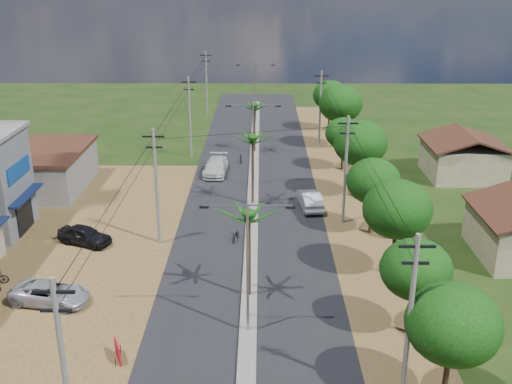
# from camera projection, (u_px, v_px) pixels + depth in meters

# --- Properties ---
(ground) EXTENTS (160.00, 160.00, 0.00)m
(ground) POSITION_uv_depth(u_px,v_px,m) (248.00, 332.00, 34.52)
(ground) COLOR black
(ground) RESTS_ON ground
(road) EXTENTS (12.00, 110.00, 0.04)m
(road) POSITION_uv_depth(u_px,v_px,m) (252.00, 227.00, 48.57)
(road) COLOR black
(road) RESTS_ON ground
(median) EXTENTS (1.00, 90.00, 0.18)m
(median) POSITION_uv_depth(u_px,v_px,m) (252.00, 212.00, 51.35)
(median) COLOR #605E56
(median) RESTS_ON ground
(dirt_lot_west) EXTENTS (18.00, 46.00, 0.04)m
(dirt_lot_west) POSITION_uv_depth(u_px,v_px,m) (38.00, 266.00, 42.13)
(dirt_lot_west) COLOR #513D1C
(dirt_lot_west) RESTS_ON ground
(dirt_shoulder_east) EXTENTS (5.00, 90.00, 0.03)m
(dirt_shoulder_east) POSITION_uv_depth(u_px,v_px,m) (357.00, 227.00, 48.50)
(dirt_shoulder_east) COLOR #513D1C
(dirt_shoulder_east) RESTS_ON ground
(low_shed) EXTENTS (10.40, 10.40, 3.95)m
(low_shed) POSITION_uv_depth(u_px,v_px,m) (31.00, 169.00, 56.48)
(low_shed) COLOR #605E56
(low_shed) RESTS_ON ground
(house_east_far) EXTENTS (7.60, 7.50, 4.60)m
(house_east_far) POSITION_uv_depth(u_px,v_px,m) (464.00, 153.00, 59.75)
(house_east_far) COLOR gray
(house_east_far) RESTS_ON ground
(tree_east_a) EXTENTS (4.40, 4.40, 6.37)m
(tree_east_a) POSITION_uv_depth(u_px,v_px,m) (453.00, 324.00, 27.26)
(tree_east_a) COLOR black
(tree_east_a) RESTS_ON ground
(tree_east_b) EXTENTS (4.00, 4.00, 5.83)m
(tree_east_b) POSITION_uv_depth(u_px,v_px,m) (416.00, 270.00, 33.01)
(tree_east_b) COLOR black
(tree_east_b) RESTS_ON ground
(tree_east_c) EXTENTS (4.60, 4.60, 6.83)m
(tree_east_c) POSITION_uv_depth(u_px,v_px,m) (397.00, 209.00, 39.30)
(tree_east_c) COLOR black
(tree_east_c) RESTS_ON ground
(tree_east_d) EXTENTS (4.20, 4.20, 6.13)m
(tree_east_d) POSITION_uv_depth(u_px,v_px,m) (373.00, 181.00, 46.04)
(tree_east_d) COLOR black
(tree_east_d) RESTS_ON ground
(tree_east_e) EXTENTS (4.80, 4.80, 7.14)m
(tree_east_e) POSITION_uv_depth(u_px,v_px,m) (360.00, 143.00, 53.27)
(tree_east_e) COLOR black
(tree_east_e) RESTS_ON ground
(tree_east_f) EXTENTS (3.80, 3.80, 5.52)m
(tree_east_f) POSITION_uv_depth(u_px,v_px,m) (344.00, 133.00, 61.19)
(tree_east_f) COLOR black
(tree_east_f) RESTS_ON ground
(tree_east_g) EXTENTS (5.00, 5.00, 7.38)m
(tree_east_g) POSITION_uv_depth(u_px,v_px,m) (341.00, 104.00, 68.21)
(tree_east_g) COLOR black
(tree_east_g) RESTS_ON ground
(tree_east_h) EXTENTS (4.40, 4.40, 6.52)m
(tree_east_h) POSITION_uv_depth(u_px,v_px,m) (330.00, 95.00, 75.91)
(tree_east_h) COLOR black
(tree_east_h) RESTS_ON ground
(palm_median_near) EXTENTS (2.00, 2.00, 6.15)m
(palm_median_near) POSITION_uv_depth(u_px,v_px,m) (249.00, 217.00, 36.33)
(palm_median_near) COLOR black
(palm_median_near) RESTS_ON ground
(palm_median_mid) EXTENTS (2.00, 2.00, 6.55)m
(palm_median_mid) POSITION_uv_depth(u_px,v_px,m) (253.00, 140.00, 51.19)
(palm_median_mid) COLOR black
(palm_median_mid) RESTS_ON ground
(palm_median_far) EXTENTS (2.00, 2.00, 5.85)m
(palm_median_far) POSITION_uv_depth(u_px,v_px,m) (255.00, 107.00, 66.40)
(palm_median_far) COLOR black
(palm_median_far) RESTS_ON ground
(streetlight_near) EXTENTS (5.10, 0.18, 8.00)m
(streetlight_near) POSITION_uv_depth(u_px,v_px,m) (248.00, 258.00, 32.85)
(streetlight_near) COLOR gray
(streetlight_near) RESTS_ON ground
(streetlight_mid) EXTENTS (5.10, 0.18, 8.00)m
(streetlight_mid) POSITION_uv_depth(u_px,v_px,m) (253.00, 138.00, 56.26)
(streetlight_mid) COLOR gray
(streetlight_mid) RESTS_ON ground
(streetlight_far) EXTENTS (5.10, 0.18, 8.00)m
(streetlight_far) POSITION_uv_depth(u_px,v_px,m) (256.00, 88.00, 79.68)
(streetlight_far) COLOR gray
(streetlight_far) RESTS_ON ground
(utility_pole_w_a) EXTENTS (1.60, 0.24, 9.00)m
(utility_pole_w_a) POSITION_uv_depth(u_px,v_px,m) (65.00, 373.00, 23.54)
(utility_pole_w_a) COLOR #605E56
(utility_pole_w_a) RESTS_ON ground
(utility_pole_w_b) EXTENTS (1.60, 0.24, 9.00)m
(utility_pole_w_b) POSITION_uv_depth(u_px,v_px,m) (156.00, 184.00, 44.15)
(utility_pole_w_b) COLOR #605E56
(utility_pole_w_b) RESTS_ON ground
(utility_pole_w_c) EXTENTS (1.60, 0.24, 9.00)m
(utility_pole_w_c) POSITION_uv_depth(u_px,v_px,m) (190.00, 116.00, 64.76)
(utility_pole_w_c) COLOR #605E56
(utility_pole_w_c) RESTS_ON ground
(utility_pole_w_d) EXTENTS (1.60, 0.24, 9.00)m
(utility_pole_w_d) POSITION_uv_depth(u_px,v_px,m) (206.00, 81.00, 84.43)
(utility_pole_w_d) COLOR #605E56
(utility_pole_w_d) RESTS_ON ground
(utility_pole_e_a) EXTENTS (1.60, 0.24, 9.00)m
(utility_pole_e_a) POSITION_uv_depth(u_px,v_px,m) (410.00, 319.00, 27.18)
(utility_pole_e_a) COLOR #605E56
(utility_pole_e_a) RESTS_ON ground
(utility_pole_e_b) EXTENTS (1.60, 0.24, 9.00)m
(utility_pole_e_b) POSITION_uv_depth(u_px,v_px,m) (346.00, 168.00, 47.79)
(utility_pole_e_b) COLOR #605E56
(utility_pole_e_b) RESTS_ON ground
(utility_pole_e_c) EXTENTS (1.60, 0.24, 9.00)m
(utility_pole_e_c) POSITION_uv_depth(u_px,v_px,m) (320.00, 108.00, 68.39)
(utility_pole_e_c) COLOR #605E56
(utility_pole_e_c) RESTS_ON ground
(car_silver_mid) EXTENTS (2.18, 4.86, 1.55)m
(car_silver_mid) POSITION_uv_depth(u_px,v_px,m) (310.00, 200.00, 52.19)
(car_silver_mid) COLOR #A0A2A8
(car_silver_mid) RESTS_ON ground
(car_white_far) EXTENTS (2.48, 5.52, 1.57)m
(car_white_far) POSITION_uv_depth(u_px,v_px,m) (216.00, 167.00, 60.89)
(car_white_far) COLOR #B4B5B0
(car_white_far) RESTS_ON ground
(car_parked_silver) EXTENTS (5.30, 3.21, 1.37)m
(car_parked_silver) POSITION_uv_depth(u_px,v_px,m) (50.00, 294.00, 37.26)
(car_parked_silver) COLOR #A0A2A8
(car_parked_silver) RESTS_ON ground
(car_parked_dark) EXTENTS (4.58, 3.20, 1.45)m
(car_parked_dark) POSITION_uv_depth(u_px,v_px,m) (85.00, 236.00, 45.31)
(car_parked_dark) COLOR black
(car_parked_dark) RESTS_ON ground
(moto_rider_west_a) EXTENTS (0.92, 1.74, 0.87)m
(moto_rider_west_a) POSITION_uv_depth(u_px,v_px,m) (236.00, 236.00, 45.94)
(moto_rider_west_a) COLOR black
(moto_rider_west_a) RESTS_ON ground
(moto_rider_west_b) EXTENTS (0.45, 1.53, 0.91)m
(moto_rider_west_b) POSITION_uv_depth(u_px,v_px,m) (241.00, 159.00, 64.56)
(moto_rider_west_b) COLOR black
(moto_rider_west_b) RESTS_ON ground
(roadside_sign) EXTENTS (0.62, 1.27, 1.12)m
(roadside_sign) POSITION_uv_depth(u_px,v_px,m) (118.00, 352.00, 31.87)
(roadside_sign) COLOR maroon
(roadside_sign) RESTS_ON ground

